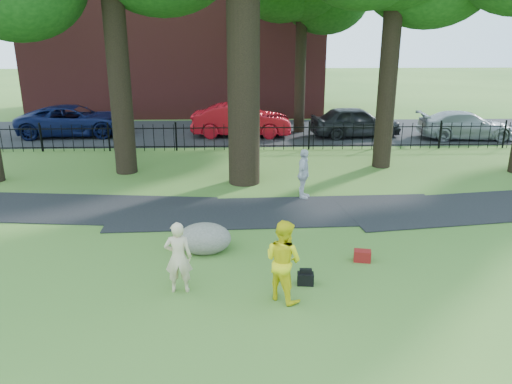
{
  "coord_description": "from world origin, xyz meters",
  "views": [
    {
      "loc": [
        -0.16,
        -10.13,
        5.29
      ],
      "look_at": [
        0.25,
        2.0,
        1.28
      ],
      "focal_mm": 35.0,
      "sensor_mm": 36.0,
      "label": 1
    }
  ],
  "objects_px": {
    "woman": "(178,257)",
    "man": "(283,260)",
    "boulder": "(204,236)",
    "red_sedan": "(241,120)"
  },
  "relations": [
    {
      "from": "woman",
      "to": "man",
      "type": "bearing_deg",
      "value": 170.1
    },
    {
      "from": "woman",
      "to": "boulder",
      "type": "height_order",
      "value": "woman"
    },
    {
      "from": "woman",
      "to": "red_sedan",
      "type": "height_order",
      "value": "red_sedan"
    },
    {
      "from": "man",
      "to": "boulder",
      "type": "height_order",
      "value": "man"
    },
    {
      "from": "boulder",
      "to": "woman",
      "type": "bearing_deg",
      "value": -101.32
    },
    {
      "from": "man",
      "to": "red_sedan",
      "type": "height_order",
      "value": "man"
    },
    {
      "from": "man",
      "to": "boulder",
      "type": "xyz_separation_m",
      "value": [
        -1.75,
        2.34,
        -0.47
      ]
    },
    {
      "from": "boulder",
      "to": "red_sedan",
      "type": "height_order",
      "value": "red_sedan"
    },
    {
      "from": "man",
      "to": "red_sedan",
      "type": "relative_size",
      "value": 0.34
    },
    {
      "from": "man",
      "to": "boulder",
      "type": "relative_size",
      "value": 1.29
    }
  ]
}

